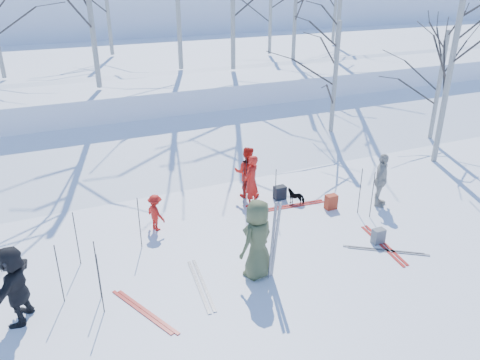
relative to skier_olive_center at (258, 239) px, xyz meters
name	(u,v)px	position (x,y,z in m)	size (l,w,h in m)	color
ground	(265,253)	(0.56, 0.69, -0.91)	(120.00, 120.00, 0.00)	white
snow_ramp	(178,152)	(0.56, 7.69, -0.76)	(70.00, 9.50, 1.40)	white
snow_plateau	(122,76)	(0.56, 17.69, 0.09)	(70.00, 18.00, 2.20)	white
far_hill	(75,21)	(0.56, 38.69, 1.09)	(90.00, 30.00, 6.00)	white
skier_olive_center	(258,239)	(0.00, 0.00, 0.00)	(0.89, 0.58, 1.82)	#464F2F
skier_red_north	(251,181)	(1.30, 3.07, -0.15)	(0.56, 0.37, 1.53)	red
skier_redor_behind	(247,172)	(1.45, 3.69, -0.14)	(0.75, 0.59, 1.55)	red
skier_red_seated	(156,213)	(-1.51, 2.84, -0.42)	(0.64, 0.37, 0.98)	red
skier_cream_east	(381,180)	(4.65, 1.63, -0.13)	(0.91, 0.38, 1.55)	beige
skier_grey_west	(15,284)	(-4.77, 0.55, -0.10)	(1.49, 0.48, 1.61)	black
dog	(296,196)	(2.55, 2.69, -0.69)	(0.24, 0.52, 0.44)	black
upright_ski_left	(273,241)	(0.22, -0.26, 0.04)	(0.07, 0.02, 1.90)	silver
upright_ski_right	(276,241)	(0.30, -0.27, 0.04)	(0.07, 0.02, 1.90)	silver
ski_pair_a	(386,251)	(3.25, -0.40, -0.90)	(1.67, 1.25, 0.02)	silver
ski_pair_b	(384,245)	(3.37, -0.17, -0.90)	(0.47, 1.91, 0.02)	#B11F19
ski_pair_c	(201,285)	(-1.26, 0.14, -0.90)	(0.39, 1.91, 0.02)	silver
ski_pair_e	(293,206)	(2.40, 2.55, -0.90)	(1.91, 0.36, 0.02)	#B11F19
ski_pair_f	(144,311)	(-2.58, -0.21, -0.90)	(0.95, 1.82, 0.02)	#B11F19
ski_pole_a	(275,192)	(1.69, 2.35, -0.24)	(0.02, 0.02, 1.34)	black
ski_pole_b	(244,184)	(1.11, 3.17, -0.24)	(0.02, 0.02, 1.34)	black
ski_pole_c	(246,179)	(1.33, 3.47, -0.24)	(0.02, 0.02, 1.34)	black
ski_pole_d	(360,191)	(3.81, 1.46, -0.24)	(0.02, 0.02, 1.34)	black
ski_pole_e	(139,223)	(-2.08, 2.15, -0.24)	(0.02, 0.02, 1.34)	black
ski_pole_f	(372,195)	(3.97, 1.14, -0.24)	(0.02, 0.02, 1.34)	black
ski_pole_g	(59,274)	(-3.99, 0.77, -0.24)	(0.02, 0.02, 1.34)	black
ski_pole_h	(98,270)	(-3.28, 0.60, -0.24)	(0.02, 0.02, 1.34)	black
ski_pole_i	(100,284)	(-3.30, 0.11, -0.24)	(0.02, 0.02, 1.34)	black
ski_pole_j	(77,239)	(-3.52, 2.02, -0.24)	(0.02, 0.02, 1.34)	black
backpack_red	(331,202)	(3.28, 1.99, -0.70)	(0.32, 0.22, 0.42)	#A73019
backpack_grey	(378,236)	(3.31, -0.02, -0.72)	(0.30, 0.20, 0.38)	slate
backpack_dark	(280,193)	(2.26, 3.12, -0.71)	(0.34, 0.24, 0.40)	black
birch_plateau_c	(89,1)	(-1.61, 10.15, 4.27)	(4.78, 4.78, 5.97)	silver
birch_plateau_h	(271,9)	(7.66, 14.41, 3.50)	(3.69, 3.69, 4.41)	silver
birch_plateau_j	(296,4)	(7.76, 12.13, 3.83)	(4.16, 4.16, 5.08)	silver
birch_edge_b	(448,79)	(8.67, 3.55, 1.99)	(4.65, 4.65, 5.79)	silver
birch_edge_c	(438,88)	(10.10, 5.23, 1.19)	(3.54, 3.54, 4.20)	silver
birch_edge_e	(334,86)	(6.31, 6.54, 1.37)	(3.79, 3.79, 4.56)	silver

